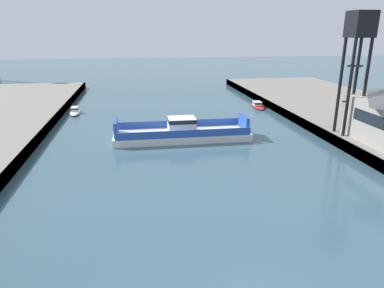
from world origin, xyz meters
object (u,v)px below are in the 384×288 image
at_px(moored_boat_near_left, 75,111).
at_px(moored_boat_mid_left, 257,105).
at_px(chain_ferry, 182,132).
at_px(crane_tower, 359,41).

height_order(moored_boat_near_left, moored_boat_mid_left, moored_boat_near_left).
distance_m(chain_ferry, moored_boat_mid_left, 27.99).
xyz_separation_m(moored_boat_near_left, moored_boat_mid_left, (37.89, 0.09, -0.04)).
relative_size(chain_ferry, moored_boat_mid_left, 2.99).
xyz_separation_m(moored_boat_near_left, crane_tower, (42.21, -26.03, 14.03)).
height_order(chain_ferry, moored_boat_near_left, chain_ferry).
relative_size(chain_ferry, moored_boat_near_left, 3.33).
bearing_deg(moored_boat_near_left, crane_tower, -31.66).
height_order(chain_ferry, moored_boat_mid_left, chain_ferry).
distance_m(chain_ferry, crane_tower, 27.67).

